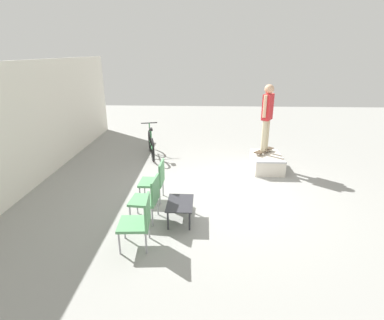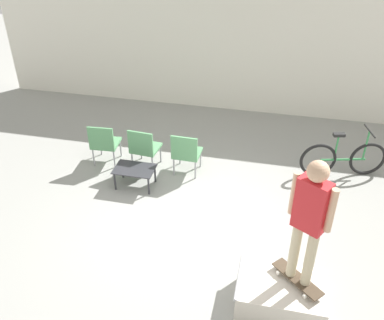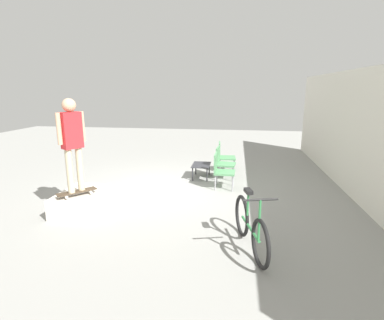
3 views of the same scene
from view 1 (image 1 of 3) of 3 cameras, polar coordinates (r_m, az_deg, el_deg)
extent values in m
plane|color=gray|center=(7.19, 5.98, -6.44)|extent=(24.00, 24.00, 0.00)
cube|color=white|center=(7.88, -30.13, 4.92)|extent=(12.00, 0.06, 3.00)
cube|color=silver|center=(8.77, 14.03, -0.43)|extent=(1.16, 0.80, 0.42)
cylinder|color=#B7B7BC|center=(8.17, 14.90, -0.46)|extent=(0.05, 0.80, 0.05)
cube|color=#473828|center=(8.83, 13.55, 1.81)|extent=(0.70, 0.67, 0.02)
cylinder|color=white|center=(9.09, 13.73, 2.09)|extent=(0.06, 0.06, 0.05)
cylinder|color=white|center=(8.98, 14.97, 1.76)|extent=(0.06, 0.06, 0.05)
cylinder|color=white|center=(8.71, 12.06, 1.42)|extent=(0.06, 0.06, 0.05)
cylinder|color=white|center=(8.59, 13.34, 1.07)|extent=(0.06, 0.06, 0.05)
cylinder|color=#C6B793|center=(8.60, 13.55, 4.47)|extent=(0.13, 0.13, 0.88)
cylinder|color=#C6B793|center=(8.81, 14.04, 4.78)|extent=(0.13, 0.13, 0.88)
cube|color=red|center=(8.54, 14.24, 9.75)|extent=(0.43, 0.36, 0.70)
cylinder|color=#D8A884|center=(8.30, 13.71, 9.89)|extent=(0.09, 0.09, 0.59)
cylinder|color=#D8A884|center=(8.75, 14.79, 10.30)|extent=(0.09, 0.09, 0.59)
sphere|color=#D8A884|center=(8.47, 14.52, 12.93)|extent=(0.26, 0.26, 0.26)
cube|color=#2D2D33|center=(5.93, -2.29, -8.19)|extent=(0.77, 0.51, 0.02)
cylinder|color=#2D2D33|center=(5.73, -0.47, -11.57)|extent=(0.04, 0.04, 0.38)
cylinder|color=#2D2D33|center=(6.31, -0.15, -8.39)|extent=(0.04, 0.04, 0.38)
cylinder|color=#2D2D33|center=(5.76, -4.61, -11.44)|extent=(0.04, 0.04, 0.38)
cylinder|color=#2D2D33|center=(6.34, -3.88, -8.30)|extent=(0.04, 0.04, 0.38)
cylinder|color=#99999E|center=(5.63, -12.75, -12.62)|extent=(0.03, 0.03, 0.40)
cylinder|color=#99999E|center=(5.27, -13.66, -15.19)|extent=(0.03, 0.03, 0.40)
cylinder|color=#99999E|center=(5.56, -8.18, -12.75)|extent=(0.03, 0.03, 0.40)
cylinder|color=#99999E|center=(5.20, -8.74, -15.37)|extent=(0.03, 0.03, 0.40)
cube|color=#569360|center=(5.29, -11.00, -11.91)|extent=(0.55, 0.55, 0.05)
cube|color=#569360|center=(5.12, -8.51, -9.52)|extent=(0.52, 0.08, 0.47)
cylinder|color=#99999E|center=(6.36, -10.39, -8.35)|extent=(0.03, 0.03, 0.40)
cylinder|color=#99999E|center=(6.00, -11.68, -10.30)|extent=(0.03, 0.03, 0.40)
cylinder|color=#99999E|center=(6.25, -6.51, -8.69)|extent=(0.03, 0.03, 0.40)
cylinder|color=#99999E|center=(5.88, -7.56, -10.72)|extent=(0.03, 0.03, 0.40)
cube|color=#569360|center=(6.01, -9.15, -7.61)|extent=(0.57, 0.57, 0.05)
cube|color=#569360|center=(5.83, -7.02, -5.56)|extent=(0.52, 0.09, 0.47)
cylinder|color=#99999E|center=(7.10, -9.04, -5.12)|extent=(0.03, 0.03, 0.40)
cylinder|color=#99999E|center=(6.72, -9.87, -6.70)|extent=(0.03, 0.03, 0.40)
cylinder|color=#99999E|center=(7.02, -5.53, -5.27)|extent=(0.03, 0.03, 0.40)
cylinder|color=#99999E|center=(6.63, -6.15, -6.89)|extent=(0.03, 0.03, 0.40)
cube|color=#569360|center=(6.77, -7.74, -4.25)|extent=(0.53, 0.53, 0.05)
cube|color=#569360|center=(6.62, -5.81, -2.29)|extent=(0.52, 0.05, 0.47)
torus|color=black|center=(10.13, -8.03, 3.64)|extent=(0.72, 0.24, 0.72)
torus|color=black|center=(9.19, -7.52, 1.95)|extent=(0.72, 0.24, 0.72)
cylinder|color=#338447|center=(9.66, -7.79, 2.84)|extent=(0.87, 0.27, 0.04)
cylinder|color=#338447|center=(9.42, -7.77, 4.07)|extent=(0.04, 0.04, 0.53)
cube|color=black|center=(9.34, -7.85, 5.82)|extent=(0.24, 0.15, 0.06)
cylinder|color=#338447|center=(9.96, -8.07, 5.23)|extent=(0.04, 0.04, 0.63)
cylinder|color=black|center=(9.88, -8.16, 7.00)|extent=(0.16, 0.51, 0.03)
camera|label=2|loc=(9.83, 43.81, 25.09)|focal=40.00mm
camera|label=3|loc=(13.66, -3.67, 17.22)|focal=28.00mm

